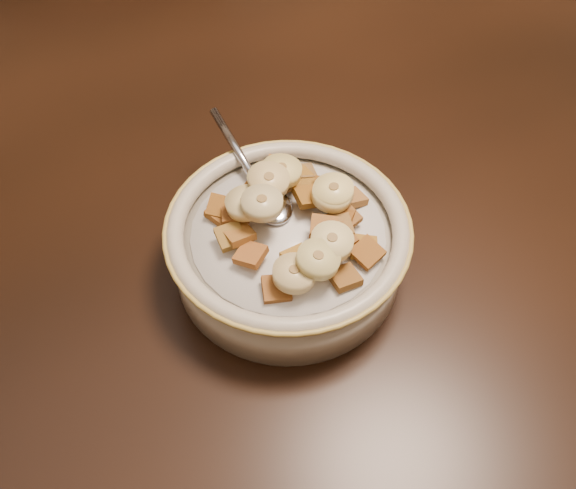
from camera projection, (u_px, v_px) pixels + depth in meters
name	position (u px, v px, depth m)	size (l,w,h in m)	color
floor	(312.00, 453.00, 1.24)	(4.00, 4.50, 0.10)	#422816
table	(336.00, 169.00, 0.62)	(1.40, 0.90, 0.04)	black
chair	(142.00, 98.00, 1.08)	(0.42, 0.42, 0.95)	black
cereal_bowl	(288.00, 251.00, 0.51)	(0.18, 0.18, 0.04)	#AEA489
milk	(288.00, 234.00, 0.49)	(0.15, 0.15, 0.00)	silver
spoon	(270.00, 205.00, 0.51)	(0.03, 0.04, 0.01)	#A7AFBE
cereal_square_0	(258.00, 188.00, 0.51)	(0.02, 0.02, 0.01)	brown
cereal_square_1	(235.00, 215.00, 0.49)	(0.02, 0.02, 0.01)	brown
cereal_square_2	(340.00, 239.00, 0.48)	(0.02, 0.02, 0.01)	#94501D
cereal_square_3	(239.00, 234.00, 0.48)	(0.02, 0.02, 0.01)	brown
cereal_square_4	(251.00, 255.00, 0.47)	(0.02, 0.02, 0.01)	brown
cereal_square_5	(339.00, 227.00, 0.48)	(0.02, 0.02, 0.01)	brown
cereal_square_6	(324.00, 227.00, 0.48)	(0.02, 0.02, 0.01)	brown
cereal_square_7	(277.00, 184.00, 0.51)	(0.02, 0.02, 0.01)	olive
cereal_square_8	(260.00, 201.00, 0.49)	(0.02, 0.02, 0.01)	brown
cereal_square_9	(351.00, 198.00, 0.51)	(0.02, 0.02, 0.01)	brown
cereal_square_10	(279.00, 166.00, 0.53)	(0.02, 0.02, 0.01)	brown
cereal_square_11	(364.00, 248.00, 0.48)	(0.02, 0.02, 0.01)	brown
cereal_square_12	(298.00, 258.00, 0.46)	(0.02, 0.02, 0.01)	#9A661F
cereal_square_13	(367.00, 253.00, 0.47)	(0.02, 0.02, 0.01)	brown
cereal_square_14	(344.00, 218.00, 0.49)	(0.02, 0.02, 0.01)	brown
cereal_square_15	(220.00, 208.00, 0.50)	(0.02, 0.02, 0.01)	brown
cereal_square_16	(322.00, 196.00, 0.50)	(0.02, 0.02, 0.01)	brown
cereal_square_17	(272.00, 174.00, 0.52)	(0.02, 0.02, 0.01)	brown
cereal_square_18	(222.00, 213.00, 0.50)	(0.02, 0.02, 0.01)	brown
cereal_square_19	(339.00, 220.00, 0.49)	(0.02, 0.02, 0.01)	brown
cereal_square_20	(308.00, 197.00, 0.50)	(0.02, 0.02, 0.01)	brown
cereal_square_21	(303.00, 173.00, 0.52)	(0.02, 0.02, 0.01)	olive
cereal_square_22	(231.00, 236.00, 0.48)	(0.02, 0.02, 0.01)	brown
cereal_square_23	(326.00, 189.00, 0.51)	(0.02, 0.02, 0.01)	brown
cereal_square_24	(345.00, 278.00, 0.46)	(0.02, 0.02, 0.01)	brown
cereal_square_25	(303.00, 181.00, 0.52)	(0.02, 0.02, 0.01)	#90621F
cereal_square_26	(276.00, 289.00, 0.46)	(0.02, 0.02, 0.01)	brown
banana_slice_0	(267.00, 179.00, 0.50)	(0.03, 0.03, 0.01)	#F8DEA0
banana_slice_1	(334.00, 191.00, 0.49)	(0.03, 0.03, 0.01)	#F7E485
banana_slice_2	(282.00, 171.00, 0.50)	(0.03, 0.03, 0.01)	#EACD84
banana_slice_3	(332.00, 194.00, 0.49)	(0.03, 0.03, 0.01)	tan
banana_slice_4	(332.00, 242.00, 0.46)	(0.03, 0.03, 0.01)	beige
banana_slice_5	(269.00, 181.00, 0.48)	(0.03, 0.03, 0.01)	tan
banana_slice_6	(294.00, 273.00, 0.45)	(0.03, 0.03, 0.01)	#DEC476
banana_slice_7	(262.00, 203.00, 0.47)	(0.03, 0.03, 0.01)	beige
banana_slice_8	(318.00, 259.00, 0.45)	(0.03, 0.03, 0.01)	#E5D173
banana_slice_9	(246.00, 203.00, 0.48)	(0.03, 0.03, 0.01)	beige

